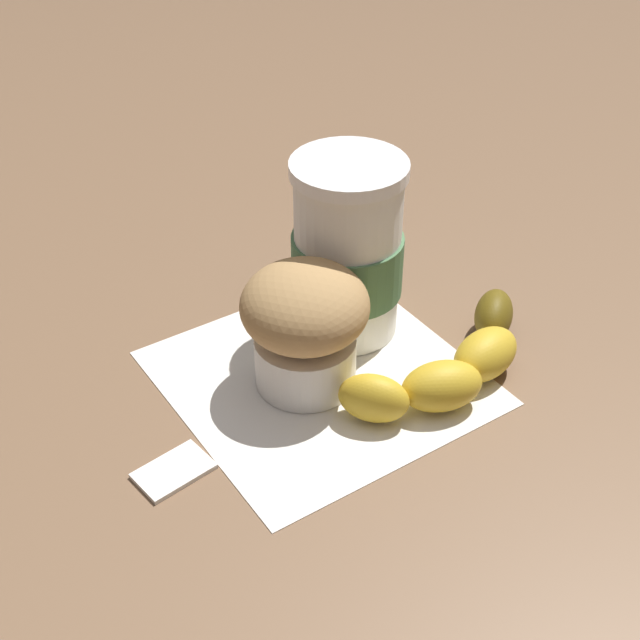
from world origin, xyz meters
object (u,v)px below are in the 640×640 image
(sugar_packet, at_px, (173,469))
(banana, at_px, (453,363))
(muffin, at_px, (305,322))
(coffee_cup, at_px, (347,252))

(sugar_packet, bearing_deg, banana, 96.25)
(muffin, relative_size, banana, 0.54)
(muffin, bearing_deg, coffee_cup, 136.26)
(banana, height_order, sugar_packet, banana)
(coffee_cup, bearing_deg, banana, 28.69)
(banana, distance_m, sugar_packet, 0.22)
(coffee_cup, relative_size, banana, 0.80)
(muffin, distance_m, sugar_packet, 0.14)
(muffin, xyz_separation_m, banana, (0.04, 0.10, -0.04))
(coffee_cup, bearing_deg, sugar_packet, -54.79)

